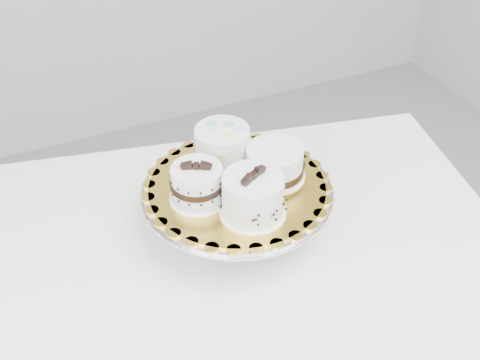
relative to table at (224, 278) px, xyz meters
name	(u,v)px	position (x,y,z in m)	size (l,w,h in m)	color
table	(224,278)	(0.00, 0.00, 0.00)	(1.28, 0.98, 0.75)	white
cake_stand	(237,200)	(0.05, 0.05, 0.15)	(0.38, 0.38, 0.10)	gray
cake_board	(237,186)	(0.05, 0.05, 0.19)	(0.35, 0.35, 0.01)	gold
cake_swirl	(253,197)	(0.05, -0.03, 0.23)	(0.15, 0.15, 0.10)	white
cake_banded	(197,185)	(-0.03, 0.05, 0.22)	(0.13, 0.13, 0.09)	white
cake_dots	(222,146)	(0.06, 0.13, 0.23)	(0.13, 0.13, 0.08)	white
cake_ribbon	(275,164)	(0.13, 0.05, 0.22)	(0.13, 0.12, 0.07)	white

